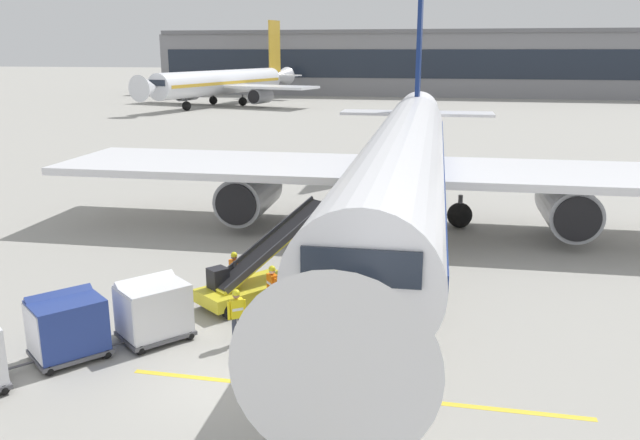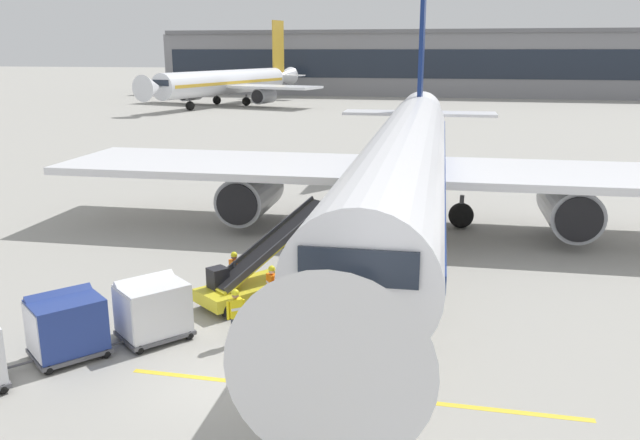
{
  "view_description": "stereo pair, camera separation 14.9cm",
  "coord_description": "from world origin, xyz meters",
  "px_view_note": "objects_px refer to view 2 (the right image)",
  "views": [
    {
      "loc": [
        5.64,
        -14.57,
        8.58
      ],
      "look_at": [
        1.15,
        7.08,
        2.77
      ],
      "focal_mm": 36.37,
      "sensor_mm": 36.0,
      "label": 1
    },
    {
      "loc": [
        5.79,
        -14.54,
        8.58
      ],
      "look_at": [
        1.15,
        7.08,
        2.77
      ],
      "focal_mm": 36.37,
      "sensor_mm": 36.0,
      "label": 2
    }
  ],
  "objects_px": {
    "safety_cone_wingtip": "(278,238)",
    "distant_airplane": "(228,83)",
    "ground_crew_by_carts": "(272,287)",
    "ground_crew_marshaller": "(136,301)",
    "baggage_cart_second": "(66,325)",
    "safety_cone_engine_keepout": "(308,218)",
    "ground_crew_wingwalker": "(235,272)",
    "belt_loader": "(252,277)",
    "ground_crew_by_loader": "(236,313)",
    "baggage_cart_lead": "(152,308)",
    "parked_airplane": "(405,161)"
  },
  "relations": [
    {
      "from": "safety_cone_wingtip",
      "to": "distant_airplane",
      "type": "xyz_separation_m",
      "value": [
        -28.5,
        72.32,
        3.19
      ]
    },
    {
      "from": "ground_crew_by_carts",
      "to": "distant_airplane",
      "type": "bearing_deg",
      "value": 110.85
    },
    {
      "from": "safety_cone_wingtip",
      "to": "ground_crew_marshaller",
      "type": "bearing_deg",
      "value": -100.86
    },
    {
      "from": "baggage_cart_second",
      "to": "ground_crew_marshaller",
      "type": "bearing_deg",
      "value": 62.98
    },
    {
      "from": "safety_cone_wingtip",
      "to": "safety_cone_engine_keepout",
      "type": "bearing_deg",
      "value": 82.29
    },
    {
      "from": "ground_crew_wingwalker",
      "to": "ground_crew_by_carts",
      "type": "bearing_deg",
      "value": -34.15
    },
    {
      "from": "ground_crew_by_carts",
      "to": "ground_crew_marshaller",
      "type": "distance_m",
      "value": 4.35
    },
    {
      "from": "belt_loader",
      "to": "ground_crew_by_loader",
      "type": "height_order",
      "value": "belt_loader"
    },
    {
      "from": "ground_crew_by_loader",
      "to": "ground_crew_by_carts",
      "type": "xyz_separation_m",
      "value": [
        0.45,
        2.31,
        0.0
      ]
    },
    {
      "from": "ground_crew_by_loader",
      "to": "belt_loader",
      "type": "bearing_deg",
      "value": 99.76
    },
    {
      "from": "belt_loader",
      "to": "ground_crew_by_loader",
      "type": "xyz_separation_m",
      "value": [
        0.57,
        -3.34,
        0.09
      ]
    },
    {
      "from": "belt_loader",
      "to": "baggage_cart_second",
      "type": "distance_m",
      "value": 6.47
    },
    {
      "from": "belt_loader",
      "to": "baggage_cart_lead",
      "type": "relative_size",
      "value": 1.86
    },
    {
      "from": "baggage_cart_lead",
      "to": "ground_crew_by_carts",
      "type": "xyz_separation_m",
      "value": [
        3.04,
        2.51,
        -0.0
      ]
    },
    {
      "from": "safety_cone_engine_keepout",
      "to": "baggage_cart_lead",
      "type": "bearing_deg",
      "value": -96.55
    },
    {
      "from": "safety_cone_wingtip",
      "to": "distant_airplane",
      "type": "bearing_deg",
      "value": 111.51
    },
    {
      "from": "safety_cone_wingtip",
      "to": "ground_crew_by_loader",
      "type": "bearing_deg",
      "value": -81.37
    },
    {
      "from": "ground_crew_marshaller",
      "to": "safety_cone_wingtip",
      "type": "bearing_deg",
      "value": 79.14
    },
    {
      "from": "parked_airplane",
      "to": "safety_cone_engine_keepout",
      "type": "xyz_separation_m",
      "value": [
        -4.76,
        -0.14,
        -3.07
      ]
    },
    {
      "from": "belt_loader",
      "to": "ground_crew_by_loader",
      "type": "relative_size",
      "value": 2.79
    },
    {
      "from": "parked_airplane",
      "to": "safety_cone_wingtip",
      "type": "distance_m",
      "value": 7.29
    },
    {
      "from": "baggage_cart_lead",
      "to": "baggage_cart_second",
      "type": "bearing_deg",
      "value": -138.15
    },
    {
      "from": "ground_crew_by_loader",
      "to": "ground_crew_marshaller",
      "type": "height_order",
      "value": "same"
    },
    {
      "from": "ground_crew_wingwalker",
      "to": "distant_airplane",
      "type": "height_order",
      "value": "distant_airplane"
    },
    {
      "from": "ground_crew_by_loader",
      "to": "distant_airplane",
      "type": "bearing_deg",
      "value": 110.04
    },
    {
      "from": "baggage_cart_second",
      "to": "safety_cone_wingtip",
      "type": "relative_size",
      "value": 3.38
    },
    {
      "from": "baggage_cart_lead",
      "to": "ground_crew_marshaller",
      "type": "bearing_deg",
      "value": 150.66
    },
    {
      "from": "safety_cone_engine_keepout",
      "to": "distant_airplane",
      "type": "relative_size",
      "value": 0.02
    },
    {
      "from": "ground_crew_by_carts",
      "to": "safety_cone_engine_keepout",
      "type": "distance_m",
      "value": 11.6
    },
    {
      "from": "belt_loader",
      "to": "baggage_cart_second",
      "type": "bearing_deg",
      "value": -126.71
    },
    {
      "from": "belt_loader",
      "to": "safety_cone_engine_keepout",
      "type": "distance_m",
      "value": 10.49
    },
    {
      "from": "ground_crew_by_loader",
      "to": "safety_cone_engine_keepout",
      "type": "height_order",
      "value": "ground_crew_by_loader"
    },
    {
      "from": "parked_airplane",
      "to": "baggage_cart_second",
      "type": "xyz_separation_m",
      "value": [
        -8.21,
        -15.8,
        -2.44
      ]
    },
    {
      "from": "parked_airplane",
      "to": "ground_crew_wingwalker",
      "type": "distance_m",
      "value": 11.87
    },
    {
      "from": "ground_crew_by_carts",
      "to": "ground_crew_marshaller",
      "type": "relative_size",
      "value": 1.0
    },
    {
      "from": "ground_crew_wingwalker",
      "to": "distant_airplane",
      "type": "distance_m",
      "value": 83.93
    },
    {
      "from": "baggage_cart_lead",
      "to": "ground_crew_wingwalker",
      "type": "bearing_deg",
      "value": 70.03
    },
    {
      "from": "ground_crew_marshaller",
      "to": "safety_cone_engine_keepout",
      "type": "relative_size",
      "value": 2.28
    },
    {
      "from": "parked_airplane",
      "to": "safety_cone_engine_keepout",
      "type": "distance_m",
      "value": 5.66
    },
    {
      "from": "belt_loader",
      "to": "safety_cone_engine_keepout",
      "type": "bearing_deg",
      "value": 92.28
    },
    {
      "from": "ground_crew_marshaller",
      "to": "distant_airplane",
      "type": "relative_size",
      "value": 0.04
    },
    {
      "from": "safety_cone_engine_keepout",
      "to": "safety_cone_wingtip",
      "type": "relative_size",
      "value": 0.99
    },
    {
      "from": "baggage_cart_lead",
      "to": "distant_airplane",
      "type": "height_order",
      "value": "distant_airplane"
    },
    {
      "from": "baggage_cart_second",
      "to": "ground_crew_wingwalker",
      "type": "xyz_separation_m",
      "value": [
        3.18,
        5.32,
        -0.0
      ]
    },
    {
      "from": "baggage_cart_lead",
      "to": "distant_airplane",
      "type": "distance_m",
      "value": 86.95
    },
    {
      "from": "parked_airplane",
      "to": "ground_crew_by_carts",
      "type": "height_order",
      "value": "parked_airplane"
    },
    {
      "from": "distant_airplane",
      "to": "belt_loader",
      "type": "bearing_deg",
      "value": -69.55
    },
    {
      "from": "safety_cone_engine_keepout",
      "to": "safety_cone_wingtip",
      "type": "height_order",
      "value": "safety_cone_wingtip"
    },
    {
      "from": "parked_airplane",
      "to": "baggage_cart_lead",
      "type": "relative_size",
      "value": 16.85
    },
    {
      "from": "ground_crew_wingwalker",
      "to": "safety_cone_engine_keepout",
      "type": "relative_size",
      "value": 2.28
    }
  ]
}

